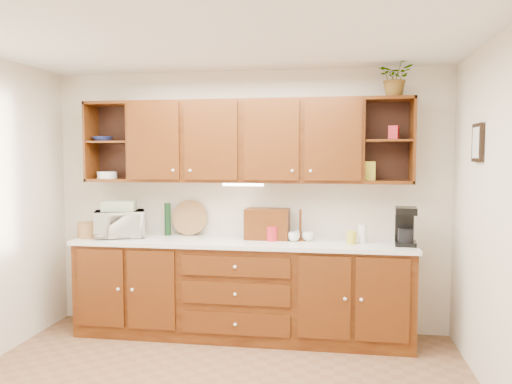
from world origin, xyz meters
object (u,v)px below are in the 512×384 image
(bread_box, at_px, (267,224))
(potted_plant, at_px, (396,78))
(microwave, at_px, (120,224))
(coffee_maker, at_px, (405,227))

(bread_box, xyz_separation_m, potted_plant, (1.19, -0.03, 1.37))
(microwave, distance_m, bread_box, 1.47)
(potted_plant, bearing_deg, bread_box, 178.69)
(microwave, distance_m, coffee_maker, 2.75)
(coffee_maker, bearing_deg, bread_box, 179.03)
(microwave, height_order, bread_box, bread_box)
(microwave, relative_size, potted_plant, 1.39)
(potted_plant, bearing_deg, coffee_maker, -51.80)
(microwave, height_order, coffee_maker, coffee_maker)
(microwave, xyz_separation_m, coffee_maker, (2.75, -0.01, 0.03))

